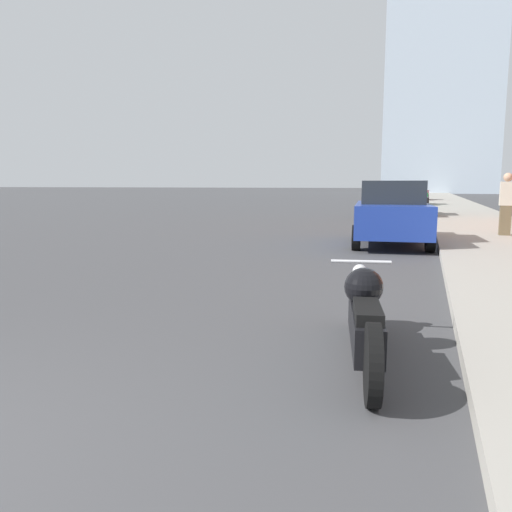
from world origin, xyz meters
The scene contains 7 objects.
sidewalk centered at (5.22, 40.00, 0.07)m, with size 3.41×240.00×0.15m.
motorcycle centered at (2.68, 3.34, 0.40)m, with size 0.72×2.45×0.80m.
parked_car_blue centered at (2.36, 12.17, 0.83)m, with size 2.17×3.97×1.66m.
parked_car_black centered at (2.32, 23.44, 0.85)m, with size 2.10×4.26×1.68m.
parked_car_green centered at (2.40, 36.15, 0.84)m, with size 1.97×4.16×1.72m.
parked_car_red centered at (2.41, 47.03, 0.86)m, with size 2.21×4.72×1.73m.
pedestrian centered at (5.32, 14.37, 1.05)m, with size 0.36×0.24×1.74m.
Camera 1 is at (3.15, -1.13, 1.58)m, focal length 35.00 mm.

